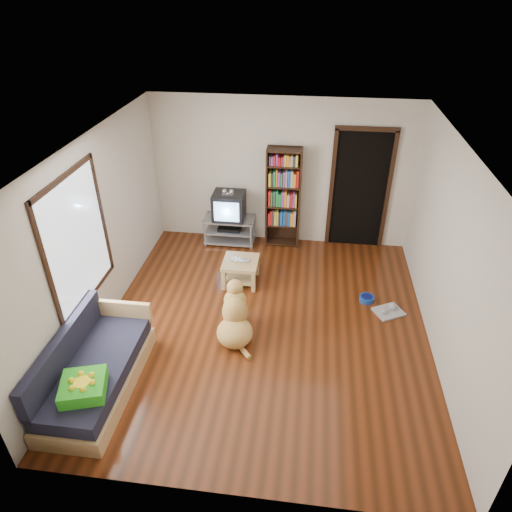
# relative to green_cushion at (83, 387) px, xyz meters

# --- Properties ---
(ground) EXTENTS (5.00, 5.00, 0.00)m
(ground) POSITION_rel_green_cushion_xyz_m (1.75, 1.82, -0.50)
(ground) COLOR #5C260F
(ground) RESTS_ON ground
(ceiling) EXTENTS (5.00, 5.00, 0.00)m
(ceiling) POSITION_rel_green_cushion_xyz_m (1.75, 1.82, 2.10)
(ceiling) COLOR white
(ceiling) RESTS_ON ground
(wall_back) EXTENTS (4.50, 0.00, 4.50)m
(wall_back) POSITION_rel_green_cushion_xyz_m (1.75, 4.32, 0.80)
(wall_back) COLOR beige
(wall_back) RESTS_ON ground
(wall_front) EXTENTS (4.50, 0.00, 4.50)m
(wall_front) POSITION_rel_green_cushion_xyz_m (1.75, -0.68, 0.80)
(wall_front) COLOR beige
(wall_front) RESTS_ON ground
(wall_left) EXTENTS (0.00, 5.00, 5.00)m
(wall_left) POSITION_rel_green_cushion_xyz_m (-0.50, 1.82, 0.80)
(wall_left) COLOR beige
(wall_left) RESTS_ON ground
(wall_right) EXTENTS (0.00, 5.00, 5.00)m
(wall_right) POSITION_rel_green_cushion_xyz_m (4.00, 1.82, 0.80)
(wall_right) COLOR beige
(wall_right) RESTS_ON ground
(green_cushion) EXTENTS (0.57, 0.57, 0.15)m
(green_cushion) POSITION_rel_green_cushion_xyz_m (0.00, 0.00, 0.00)
(green_cushion) COLOR green
(green_cushion) RESTS_ON sofa
(laptop) EXTENTS (0.31, 0.23, 0.02)m
(laptop) POSITION_rel_green_cushion_xyz_m (1.25, 2.80, -0.09)
(laptop) COLOR silver
(laptop) RESTS_ON coffee_table
(dog_bowl) EXTENTS (0.22, 0.22, 0.08)m
(dog_bowl) POSITION_rel_green_cushion_xyz_m (3.22, 2.58, -0.46)
(dog_bowl) COLOR #153D93
(dog_bowl) RESTS_ON ground
(grey_rag) EXTENTS (0.50, 0.47, 0.03)m
(grey_rag) POSITION_rel_green_cushion_xyz_m (3.52, 2.33, -0.48)
(grey_rag) COLOR #A0A0A0
(grey_rag) RESTS_ON ground
(window) EXTENTS (0.03, 1.46, 1.70)m
(window) POSITION_rel_green_cushion_xyz_m (-0.48, 1.32, 1.00)
(window) COLOR white
(window) RESTS_ON wall_left
(doorway) EXTENTS (1.03, 0.05, 2.19)m
(doorway) POSITION_rel_green_cushion_xyz_m (3.10, 4.30, 0.62)
(doorway) COLOR black
(doorway) RESTS_ON wall_back
(tv_stand) EXTENTS (0.90, 0.45, 0.50)m
(tv_stand) POSITION_rel_green_cushion_xyz_m (0.85, 4.07, -0.23)
(tv_stand) COLOR #99999E
(tv_stand) RESTS_ON ground
(crt_tv) EXTENTS (0.55, 0.52, 0.58)m
(crt_tv) POSITION_rel_green_cushion_xyz_m (0.85, 4.09, 0.25)
(crt_tv) COLOR black
(crt_tv) RESTS_ON tv_stand
(bookshelf) EXTENTS (0.60, 0.30, 1.80)m
(bookshelf) POSITION_rel_green_cushion_xyz_m (1.80, 4.16, 0.50)
(bookshelf) COLOR black
(bookshelf) RESTS_ON ground
(sofa) EXTENTS (0.80, 1.80, 0.80)m
(sofa) POSITION_rel_green_cushion_xyz_m (-0.12, 0.44, -0.24)
(sofa) COLOR tan
(sofa) RESTS_ON ground
(coffee_table) EXTENTS (0.55, 0.55, 0.40)m
(coffee_table) POSITION_rel_green_cushion_xyz_m (1.25, 2.83, -0.22)
(coffee_table) COLOR tan
(coffee_table) RESTS_ON ground
(dog) EXTENTS (0.55, 0.92, 0.78)m
(dog) POSITION_rel_green_cushion_xyz_m (1.37, 1.58, -0.21)
(dog) COLOR gold
(dog) RESTS_ON ground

